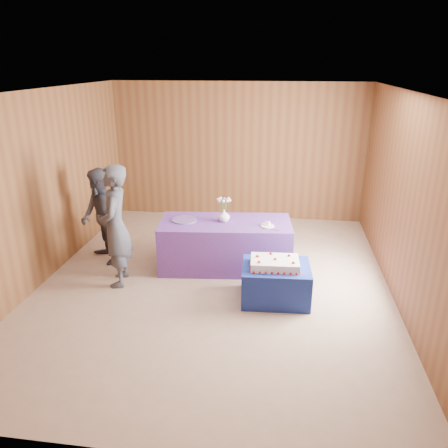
% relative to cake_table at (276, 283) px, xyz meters
% --- Properties ---
extents(ground, '(6.00, 6.00, 0.00)m').
position_rel_cake_table_xyz_m(ground, '(-0.89, 0.33, -0.25)').
color(ground, gray).
rests_on(ground, ground).
extents(room_shell, '(5.04, 6.04, 2.72)m').
position_rel_cake_table_xyz_m(room_shell, '(-0.89, 0.33, 1.55)').
color(room_shell, brown).
rests_on(room_shell, ground).
extents(cake_table, '(0.94, 0.75, 0.50)m').
position_rel_cake_table_xyz_m(cake_table, '(0.00, 0.00, 0.00)').
color(cake_table, navy).
rests_on(cake_table, ground).
extents(serving_table, '(2.08, 1.10, 0.75)m').
position_rel_cake_table_xyz_m(serving_table, '(-0.81, 0.92, 0.12)').
color(serving_table, '#673695').
rests_on(serving_table, ground).
extents(sheet_cake, '(0.69, 0.49, 0.15)m').
position_rel_cake_table_xyz_m(sheet_cake, '(-0.02, -0.03, 0.31)').
color(sheet_cake, white).
rests_on(sheet_cake, cake_table).
extents(vase, '(0.22, 0.22, 0.19)m').
position_rel_cake_table_xyz_m(vase, '(-0.84, 0.94, 0.59)').
color(vase, silver).
rests_on(vase, serving_table).
extents(flower_spray, '(0.22, 0.22, 0.17)m').
position_rel_cake_table_xyz_m(flower_spray, '(-0.84, 0.94, 0.83)').
color(flower_spray, '#245A26').
rests_on(flower_spray, vase).
extents(platter, '(0.48, 0.48, 0.02)m').
position_rel_cake_table_xyz_m(platter, '(-1.45, 0.89, 0.51)').
color(platter, '#634891').
rests_on(platter, serving_table).
extents(plate, '(0.24, 0.24, 0.01)m').
position_rel_cake_table_xyz_m(plate, '(-0.17, 0.83, 0.51)').
color(plate, silver).
rests_on(plate, serving_table).
extents(cake_slice, '(0.08, 0.07, 0.08)m').
position_rel_cake_table_xyz_m(cake_slice, '(-0.17, 0.83, 0.54)').
color(cake_slice, white).
rests_on(cake_slice, plate).
extents(knife, '(0.26, 0.06, 0.00)m').
position_rel_cake_table_xyz_m(knife, '(-0.11, 0.69, 0.50)').
color(knife, silver).
rests_on(knife, serving_table).
extents(guest_left, '(0.54, 0.71, 1.76)m').
position_rel_cake_table_xyz_m(guest_left, '(-2.27, 0.18, 0.63)').
color(guest_left, '#3C3D47').
rests_on(guest_left, ground).
extents(guest_right, '(0.93, 0.94, 1.53)m').
position_rel_cake_table_xyz_m(guest_right, '(-2.76, 0.84, 0.51)').
color(guest_right, '#373742').
rests_on(guest_right, ground).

